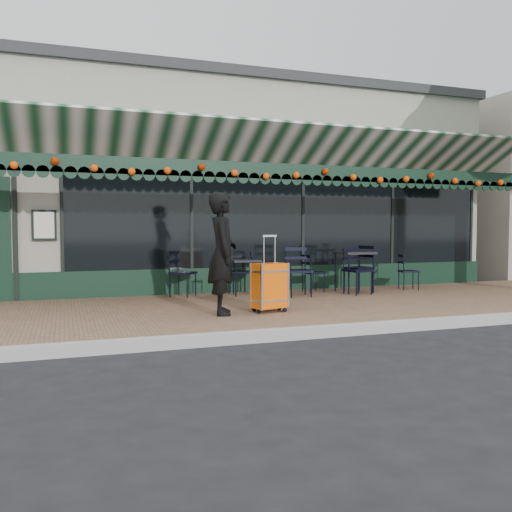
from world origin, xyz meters
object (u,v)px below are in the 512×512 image
object	(u,v)px
woman	(222,254)
chair_b_left	(242,273)
chair_b_right	(313,273)
cafe_table_b	(244,263)
chair_b_front	(299,272)
cafe_table_a	(354,256)
chair_solo	(183,273)
suitcase	(269,287)
chair_a_front	(358,271)
chair_a_left	(359,269)
chair_a_right	(409,272)

from	to	relation	value
woman	chair_b_left	distance (m)	2.60
woman	chair_b_right	size ratio (longest dim) A/B	2.36
cafe_table_b	chair_b_front	distance (m)	1.09
chair_b_left	chair_b_front	distance (m)	1.16
chair_b_left	cafe_table_a	bearing A→B (deg)	92.40
chair_solo	cafe_table_a	bearing A→B (deg)	-59.79
cafe_table_b	chair_b_left	xyz separation A→B (m)	(0.02, 0.16, -0.19)
suitcase	cafe_table_b	bearing A→B (deg)	65.46
cafe_table_a	cafe_table_b	xyz separation A→B (m)	(-2.23, 0.36, -0.12)
chair_solo	woman	bearing A→B (deg)	-138.32
chair_a_front	chair_solo	size ratio (longest dim) A/B	1.05
chair_b_front	chair_solo	world-z (taller)	chair_b_front
chair_solo	chair_a_front	bearing A→B (deg)	-65.86
chair_a_left	chair_a_front	size ratio (longest dim) A/B	1.04
chair_a_front	chair_b_left	size ratio (longest dim) A/B	1.10
chair_b_right	suitcase	bearing A→B (deg)	134.38
woman	chair_b_left	size ratio (longest dim) A/B	2.18
cafe_table_a	chair_a_front	distance (m)	0.46
woman	chair_b_right	xyz separation A→B (m)	(2.51, 2.10, -0.53)
chair_b_right	chair_a_front	bearing A→B (deg)	-141.06
cafe_table_b	chair_b_front	xyz separation A→B (m)	(0.90, -0.59, -0.14)
cafe_table_b	chair_a_left	world-z (taller)	chair_a_left
suitcase	chair_a_right	bearing A→B (deg)	9.01
cafe_table_b	chair_a_right	size ratio (longest dim) A/B	0.90
cafe_table_b	chair_a_left	bearing A→B (deg)	-11.23
cafe_table_b	chair_a_left	xyz separation A→B (m)	(2.28, -0.45, -0.13)
chair_a_left	chair_a_front	distance (m)	0.31
suitcase	cafe_table_a	xyz separation A→B (m)	(2.53, 1.82, 0.34)
chair_b_left	chair_b_front	size ratio (longest dim) A/B	0.89
cafe_table_b	chair_a_front	size ratio (longest dim) A/B	0.74
suitcase	chair_solo	size ratio (longest dim) A/B	1.34
woman	cafe_table_b	world-z (taller)	woman
woman	chair_a_right	size ratio (longest dim) A/B	2.42
chair_a_front	chair_b_front	distance (m)	1.21
woman	chair_a_left	bearing A→B (deg)	-51.01
woman	cafe_table_a	size ratio (longest dim) A/B	2.23
chair_a_front	chair_b_front	world-z (taller)	chair_b_front
chair_b_right	chair_b_front	bearing A→B (deg)	127.28
cafe_table_a	chair_b_left	world-z (taller)	chair_b_left
woman	chair_a_left	distance (m)	3.76
woman	chair_a_front	bearing A→B (deg)	-53.46
chair_b_left	chair_a_front	bearing A→B (deg)	83.17
cafe_table_b	chair_solo	distance (m)	1.19
cafe_table_b	chair_solo	size ratio (longest dim) A/B	0.78
woman	cafe_table_a	world-z (taller)	woman
chair_a_left	chair_a_front	xyz separation A→B (m)	(-0.17, -0.25, -0.02)
chair_b_left	chair_a_right	bearing A→B (deg)	97.71
woman	cafe_table_a	distance (m)	3.74
chair_a_right	cafe_table_a	bearing A→B (deg)	106.26
chair_a_right	chair_solo	bearing A→B (deg)	99.31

